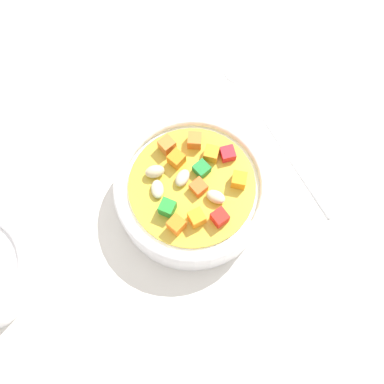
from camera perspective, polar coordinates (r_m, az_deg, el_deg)
name	(u,v)px	position (r cm, az deg, el deg)	size (l,w,h in cm)	color
ground_plane	(192,202)	(51.93, 0.00, -1.24)	(140.00, 140.00, 2.00)	silver
soup_bowl_main	(192,191)	(48.61, 0.00, 0.12)	(15.57, 15.57, 5.72)	white
spoon	(263,114)	(55.46, 8.42, 9.09)	(12.40, 19.57, 0.71)	silver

